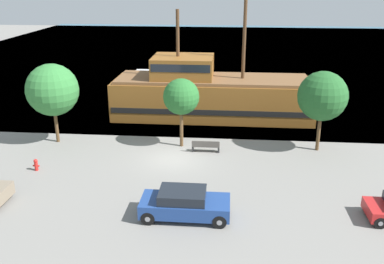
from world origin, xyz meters
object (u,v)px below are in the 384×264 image
Objects in this scene: moored_boat_dockside at (149,82)px; bench_promenade_east at (206,146)px; moored_boat_outer at (271,83)px; parked_car_curb_front at (185,204)px; pirate_ship at (211,94)px; fire_hydrant at (36,164)px.

bench_promenade_east is at bearing -67.52° from moored_boat_dockside.
parked_car_curb_front is at bearing -103.60° from moored_boat_outer.
parked_car_curb_front is (-6.59, -27.25, 0.20)m from moored_boat_outer.
moored_boat_dockside is (-7.11, 9.10, -1.28)m from pirate_ship.
moored_boat_dockside is 21.41m from fire_hydrant.
parked_car_curb_front is at bearing -93.73° from bench_promenade_east.
moored_boat_outer is 27.92m from fire_hydrant.
moored_boat_outer is at bearing 53.95° from fire_hydrant.
moored_boat_outer is (6.07, 10.52, -1.44)m from pirate_ship.
fire_hydrant is at bearing -126.05° from moored_boat_outer.
moored_boat_outer is (13.17, 1.42, -0.17)m from moored_boat_dockside.
pirate_ship reaches higher than moored_boat_outer.
parked_car_curb_front is at bearing -25.43° from fire_hydrant.
parked_car_curb_front is 5.84× the size of fire_hydrant.
moored_boat_dockside reaches higher than bench_promenade_east.
fire_hydrant is (-9.84, 4.68, -0.34)m from parked_car_curb_front.
pirate_ship is at bearing 88.20° from parked_car_curb_front.
parked_car_curb_front is 2.34× the size of bench_promenade_east.
bench_promenade_east is (7.14, -17.25, -0.27)m from moored_boat_dockside.
bench_promenade_east is (0.03, -8.16, -1.55)m from pirate_ship.
moored_boat_outer reaches higher than fire_hydrant.
parked_car_curb_front reaches higher than bench_promenade_east.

